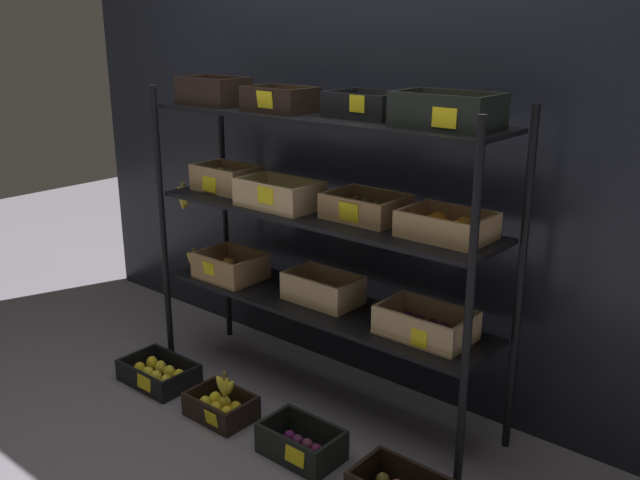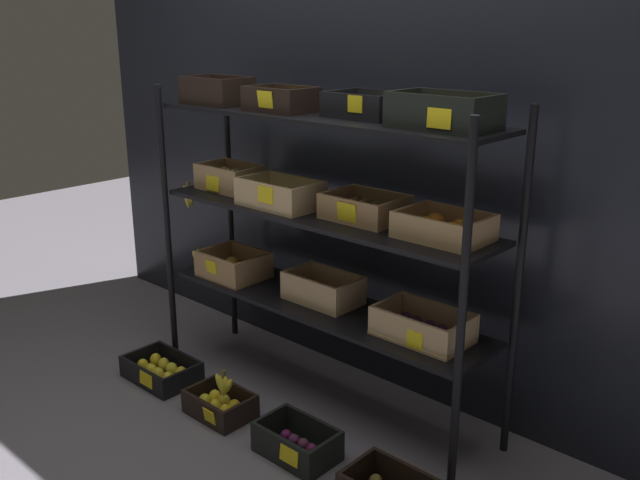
% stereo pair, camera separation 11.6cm
% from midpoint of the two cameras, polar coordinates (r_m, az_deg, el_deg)
% --- Properties ---
extents(ground_plane, '(10.00, 10.00, 0.00)m').
position_cam_midpoint_polar(ground_plane, '(3.41, 1.00, -12.82)').
color(ground_plane, slate).
extents(storefront_wall, '(4.11, 0.12, 2.22)m').
position_cam_midpoint_polar(storefront_wall, '(3.33, 5.79, 6.78)').
color(storefront_wall, black).
rests_on(storefront_wall, ground_plane).
extents(display_rack, '(1.84, 0.45, 1.48)m').
position_cam_midpoint_polar(display_rack, '(3.06, 0.96, 2.69)').
color(display_rack, black).
rests_on(display_rack, ground_plane).
extents(crate_ground_lemon, '(0.37, 0.26, 0.11)m').
position_cam_midpoint_polar(crate_ground_lemon, '(3.63, -11.96, -10.48)').
color(crate_ground_lemon, black).
rests_on(crate_ground_lemon, ground_plane).
extents(crate_ground_left_lemon, '(0.30, 0.22, 0.11)m').
position_cam_midpoint_polar(crate_ground_left_lemon, '(3.29, -7.18, -13.33)').
color(crate_ground_left_lemon, black).
rests_on(crate_ground_left_lemon, ground_plane).
extents(crate_ground_plum, '(0.34, 0.22, 0.13)m').
position_cam_midpoint_polar(crate_ground_plum, '(3.00, -0.74, -16.48)').
color(crate_ground_plum, black).
rests_on(crate_ground_plum, ground_plane).
extents(banana_bunch_loose, '(0.12, 0.04, 0.13)m').
position_cam_midpoint_polar(banana_bunch_loose, '(3.20, -6.84, -11.73)').
color(banana_bunch_loose, brown).
rests_on(banana_bunch_loose, crate_ground_left_lemon).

